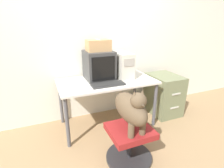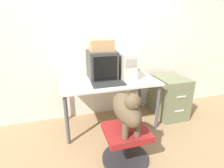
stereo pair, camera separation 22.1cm
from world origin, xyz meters
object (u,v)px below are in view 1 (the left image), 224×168
object	(u,v)px
keyboard	(108,84)
filing_cabinet	(164,94)
cardboard_box	(98,45)
dog	(131,108)
crt_monitor	(99,65)
office_chair	(129,143)
pc_tower	(122,65)

from	to	relation	value
keyboard	filing_cabinet	world-z (taller)	keyboard
cardboard_box	filing_cabinet	bearing A→B (deg)	-7.30
dog	filing_cabinet	world-z (taller)	dog
crt_monitor	keyboard	world-z (taller)	crt_monitor
office_chair	cardboard_box	distance (m)	1.39
office_chair	dog	distance (m)	0.46
office_chair	dog	xyz separation A→B (m)	(-0.00, -0.01, 0.46)
pc_tower	office_chair	xyz separation A→B (m)	(-0.32, -0.92, -0.71)
keyboard	office_chair	bearing A→B (deg)	-87.78
office_chair	cardboard_box	bearing A→B (deg)	92.73
office_chair	crt_monitor	bearing A→B (deg)	92.74
pc_tower	filing_cabinet	world-z (taller)	pc_tower
pc_tower	cardboard_box	xyz separation A→B (m)	(-0.36, 0.03, 0.31)
cardboard_box	keyboard	bearing A→B (deg)	-86.30
keyboard	dog	world-z (taller)	dog
pc_tower	keyboard	xyz separation A→B (m)	(-0.34, -0.30, -0.18)
crt_monitor	dog	xyz separation A→B (m)	(0.05, -0.95, -0.26)
crt_monitor	dog	bearing A→B (deg)	-87.27
office_chair	dog	bearing A→B (deg)	-90.00
crt_monitor	dog	distance (m)	0.99
pc_tower	cardboard_box	size ratio (longest dim) A/B	1.46
filing_cabinet	cardboard_box	world-z (taller)	cardboard_box
crt_monitor	cardboard_box	distance (m)	0.29
keyboard	dog	bearing A→B (deg)	-87.79
pc_tower	dog	world-z (taller)	pc_tower
office_chair	keyboard	bearing A→B (deg)	92.22
crt_monitor	keyboard	bearing A→B (deg)	-86.25
pc_tower	office_chair	distance (m)	1.20
office_chair	filing_cabinet	size ratio (longest dim) A/B	0.79
pc_tower	keyboard	distance (m)	0.49
keyboard	office_chair	size ratio (longest dim) A/B	0.84
dog	cardboard_box	bearing A→B (deg)	92.72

